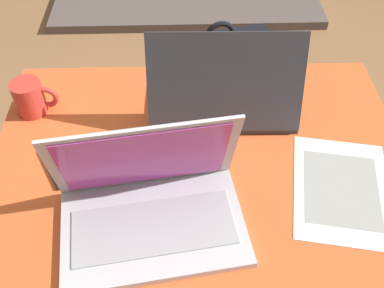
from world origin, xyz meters
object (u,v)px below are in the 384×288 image
(laptop_far, at_px, (223,94))
(paper_sheet, at_px, (342,189))
(cell_phone, at_px, (61,165))
(laptop_near, at_px, (150,204))
(backpack, at_px, (216,99))
(coffee_mug, at_px, (31,98))

(laptop_far, xyz_separation_m, paper_sheet, (0.25, -0.27, -0.05))
(cell_phone, height_order, paper_sheet, cell_phone)
(laptop_near, height_order, paper_sheet, laptop_near)
(laptop_near, distance_m, paper_sheet, 0.43)
(laptop_near, bearing_deg, backpack, 65.39)
(laptop_near, distance_m, cell_phone, 0.27)
(laptop_near, relative_size, backpack, 0.76)
(cell_phone, relative_size, paper_sheet, 0.44)
(laptop_far, height_order, cell_phone, laptop_far)
(laptop_far, relative_size, coffee_mug, 3.30)
(laptop_near, xyz_separation_m, backpack, (0.19, 0.65, -0.29))
(laptop_far, bearing_deg, paper_sheet, 133.56)
(laptop_far, xyz_separation_m, backpack, (0.02, 0.31, -0.29))
(laptop_near, height_order, coffee_mug, laptop_near)
(laptop_near, bearing_deg, laptop_far, 54.24)
(backpack, bearing_deg, laptop_near, 62.23)
(laptop_far, xyz_separation_m, coffee_mug, (-0.49, 0.01, -0.01))
(laptop_far, distance_m, coffee_mug, 0.49)
(laptop_far, height_order, paper_sheet, laptop_far)
(cell_phone, xyz_separation_m, coffee_mug, (-0.10, 0.19, 0.04))
(coffee_mug, bearing_deg, backpack, 31.00)
(cell_phone, bearing_deg, laptop_far, 177.02)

